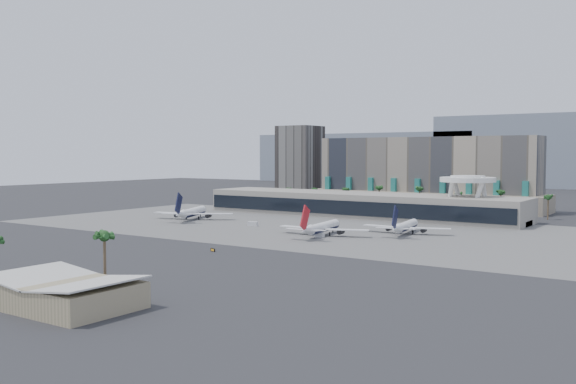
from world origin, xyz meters
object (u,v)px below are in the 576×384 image
Objects in this scene: service_vehicle_b at (319,235)px; taxiway_sign at (213,250)px; airliner_right at (405,226)px; service_vehicle_a at (253,224)px; airliner_centre at (322,227)px; airliner_left at (192,212)px.

service_vehicle_b is 51.67m from taxiway_sign.
service_vehicle_a is (-67.84, -12.18, -2.19)m from airliner_right.
taxiway_sign is at bearing -107.41° from airliner_centre.
taxiway_sign is (34.28, -66.52, -0.49)m from service_vehicle_a.
airliner_left reaches higher than airliner_right.
airliner_right reaches higher than taxiway_sign.
airliner_right is 10.39× the size of service_vehicle_b.
airliner_right is at bearing -19.51° from airliner_left.
airliner_centre is at bearing -34.49° from service_vehicle_a.
airliner_right is at bearing 84.52° from taxiway_sign.
service_vehicle_a is at bearing 134.87° from taxiway_sign.
airliner_left is at bearing 161.65° from service_vehicle_b.
airliner_left is at bearing 159.96° from airliner_centre.
service_vehicle_b reaches higher than taxiway_sign.
airliner_left is 105.27m from taxiway_sign.
service_vehicle_a reaches higher than taxiway_sign.
taxiway_sign is (76.28, -72.49, -3.11)m from airliner_left.
airliner_left is 9.33× the size of service_vehicle_a.
airliner_right reaches higher than service_vehicle_b.
taxiway_sign is at bearing -105.66° from service_vehicle_b.
taxiway_sign is at bearing -82.38° from service_vehicle_a.
service_vehicle_b is (86.56, -21.85, -2.74)m from airliner_left.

